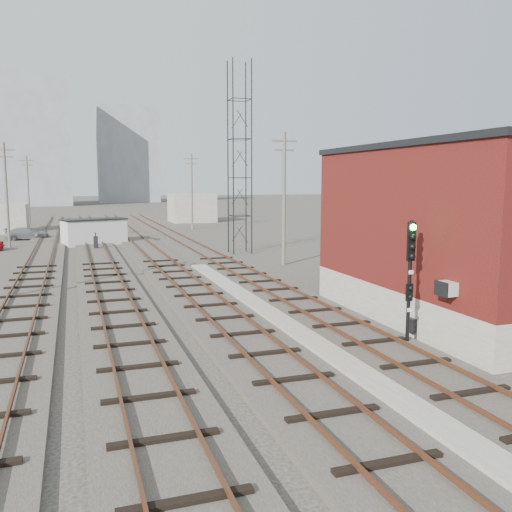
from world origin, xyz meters
name	(u,v)px	position (x,y,z in m)	size (l,w,h in m)	color
ground	(136,229)	(0.00, 60.00, 0.00)	(320.00, 320.00, 0.00)	#282621
track_right	(193,247)	(2.50, 39.00, 0.11)	(3.20, 90.00, 0.39)	#332D28
track_mid_right	(146,249)	(-1.50, 39.00, 0.11)	(3.20, 90.00, 0.39)	#332D28
track_mid_left	(96,251)	(-5.50, 39.00, 0.11)	(3.20, 90.00, 0.39)	#332D28
track_left	(43,253)	(-9.50, 39.00, 0.11)	(3.20, 90.00, 0.39)	#332D28
platform_curb	(273,318)	(0.50, 14.00, 0.13)	(0.90, 28.00, 0.26)	gray
brick_building	(450,232)	(7.50, 12.00, 3.63)	(6.54, 12.20, 7.22)	gray
lattice_tower	(240,159)	(5.50, 35.00, 7.50)	(1.60, 1.60, 15.00)	black
utility_pole_left_b	(6,192)	(-12.50, 45.00, 4.80)	(1.80, 0.24, 9.00)	#595147
utility_pole_left_c	(28,189)	(-12.50, 70.00, 4.80)	(1.80, 0.24, 9.00)	#595147
utility_pole_right_a	(284,195)	(6.50, 28.00, 4.80)	(1.80, 0.24, 9.00)	#595147
utility_pole_right_b	(192,189)	(6.50, 58.00, 4.80)	(1.80, 0.24, 9.00)	#595147
apartment_left	(21,142)	(-18.00, 135.00, 15.00)	(22.00, 14.00, 30.00)	gray
apartment_right	(128,155)	(8.00, 150.00, 13.00)	(16.00, 12.00, 26.00)	gray
shed_right	(192,208)	(9.00, 70.00, 2.00)	(6.00, 6.00, 4.00)	gray
signal_mast	(410,272)	(3.70, 9.20, 2.63)	(0.40, 0.42, 4.39)	gray
switch_stand	(96,242)	(-5.43, 40.46, 0.66)	(0.38, 0.38, 1.40)	black
site_trailer	(94,232)	(-5.36, 44.77, 1.19)	(6.08, 3.98, 2.36)	silver
car_grey	(27,234)	(-11.51, 51.30, 0.60)	(1.68, 4.13, 1.20)	slate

